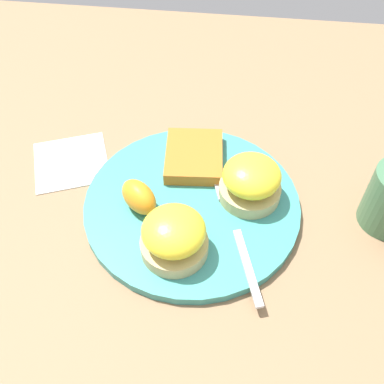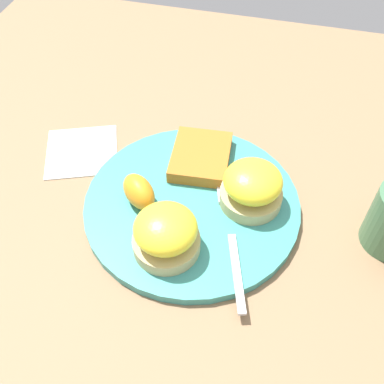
{
  "view_description": "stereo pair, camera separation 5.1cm",
  "coord_description": "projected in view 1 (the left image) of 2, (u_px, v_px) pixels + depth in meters",
  "views": [
    {
      "loc": [
        0.39,
        0.05,
        0.5
      ],
      "look_at": [
        0.0,
        0.0,
        0.03
      ],
      "focal_mm": 42.0,
      "sensor_mm": 36.0,
      "label": 1
    },
    {
      "loc": [
        0.38,
        0.1,
        0.5
      ],
      "look_at": [
        0.0,
        0.0,
        0.03
      ],
      "focal_mm": 42.0,
      "sensor_mm": 36.0,
      "label": 2
    }
  ],
  "objects": [
    {
      "name": "fork",
      "position": [
        235.0,
        226.0,
        0.6
      ],
      "size": [
        0.21,
        0.08,
        0.0
      ],
      "color": "silver",
      "rests_on": "plate"
    },
    {
      "name": "ground_plane",
      "position": [
        192.0,
        207.0,
        0.64
      ],
      "size": [
        1.1,
        1.1,
        0.0
      ],
      "primitive_type": "plane",
      "color": "#846647"
    },
    {
      "name": "plate",
      "position": [
        192.0,
        204.0,
        0.63
      ],
      "size": [
        0.3,
        0.3,
        0.01
      ],
      "primitive_type": "cylinder",
      "color": "teal",
      "rests_on": "ground_plane"
    },
    {
      "name": "sandwich_benedict_right",
      "position": [
        251.0,
        181.0,
        0.61
      ],
      "size": [
        0.09,
        0.09,
        0.06
      ],
      "color": "tan",
      "rests_on": "plate"
    },
    {
      "name": "orange_wedge",
      "position": [
        139.0,
        197.0,
        0.61
      ],
      "size": [
        0.07,
        0.07,
        0.04
      ],
      "primitive_type": "ellipsoid",
      "rotation": [
        0.0,
        0.0,
        3.98
      ],
      "color": "orange",
      "rests_on": "plate"
    },
    {
      "name": "napkin",
      "position": [
        71.0,
        162.0,
        0.7
      ],
      "size": [
        0.14,
        0.14,
        0.0
      ],
      "primitive_type": "cube",
      "rotation": [
        0.0,
        0.0,
        0.38
      ],
      "color": "white",
      "rests_on": "ground_plane"
    },
    {
      "name": "sandwich_benedict_left",
      "position": [
        174.0,
        236.0,
        0.55
      ],
      "size": [
        0.09,
        0.09,
        0.06
      ],
      "color": "tan",
      "rests_on": "plate"
    },
    {
      "name": "hashbrown_patty",
      "position": [
        194.0,
        156.0,
        0.67
      ],
      "size": [
        0.11,
        0.09,
        0.02
      ],
      "primitive_type": "cube",
      "rotation": [
        0.0,
        0.0,
        0.08
      ],
      "color": "#B86623",
      "rests_on": "plate"
    }
  ]
}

